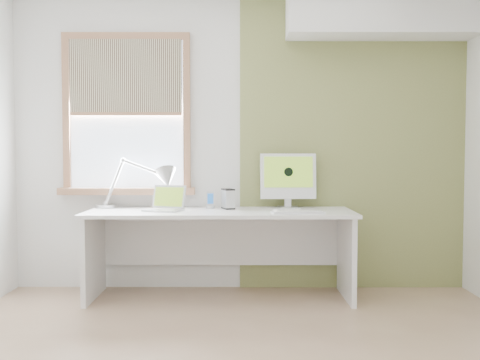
{
  "coord_description": "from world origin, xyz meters",
  "views": [
    {
      "loc": [
        -0.0,
        -3.05,
        1.2
      ],
      "look_at": [
        0.0,
        1.05,
        1.0
      ],
      "focal_mm": 40.27,
      "sensor_mm": 36.0,
      "label": 1
    }
  ],
  "objects_px": {
    "desk_lamp": "(155,182)",
    "laptop": "(166,204)",
    "external_drive": "(228,199)",
    "imac": "(288,178)",
    "desk": "(220,233)"
  },
  "relations": [
    {
      "from": "desk_lamp",
      "to": "laptop",
      "type": "height_order",
      "value": "desk_lamp"
    },
    {
      "from": "external_drive",
      "to": "imac",
      "type": "distance_m",
      "value": 0.56
    },
    {
      "from": "laptop",
      "to": "external_drive",
      "type": "bearing_deg",
      "value": 14.51
    },
    {
      "from": "laptop",
      "to": "external_drive",
      "type": "distance_m",
      "value": 0.53
    },
    {
      "from": "desk_lamp",
      "to": "imac",
      "type": "bearing_deg",
      "value": -0.48
    },
    {
      "from": "desk",
      "to": "imac",
      "type": "relative_size",
      "value": 4.55
    },
    {
      "from": "laptop",
      "to": "imac",
      "type": "height_order",
      "value": "imac"
    },
    {
      "from": "desk_lamp",
      "to": "imac",
      "type": "relative_size",
      "value": 1.61
    },
    {
      "from": "desk_lamp",
      "to": "external_drive",
      "type": "bearing_deg",
      "value": -8.49
    },
    {
      "from": "desk_lamp",
      "to": "laptop",
      "type": "bearing_deg",
      "value": -61.91
    },
    {
      "from": "laptop",
      "to": "desk",
      "type": "bearing_deg",
      "value": 6.5
    },
    {
      "from": "desk_lamp",
      "to": "desk",
      "type": "bearing_deg",
      "value": -17.16
    },
    {
      "from": "desk_lamp",
      "to": "external_drive",
      "type": "height_order",
      "value": "desk_lamp"
    },
    {
      "from": "desk",
      "to": "imac",
      "type": "height_order",
      "value": "imac"
    },
    {
      "from": "desk",
      "to": "desk_lamp",
      "type": "bearing_deg",
      "value": 162.84
    }
  ]
}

